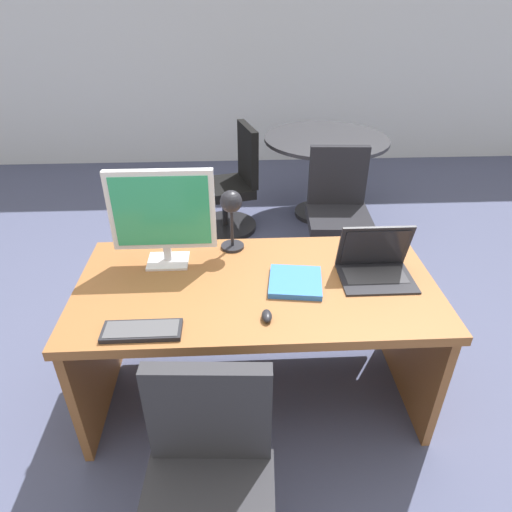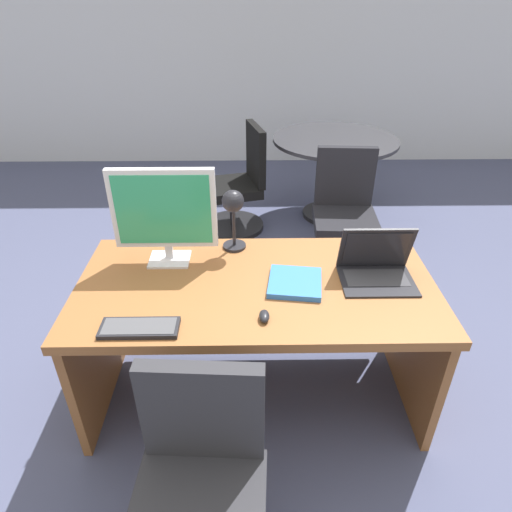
# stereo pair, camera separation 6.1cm
# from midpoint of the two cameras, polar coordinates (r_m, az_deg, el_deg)

# --- Properties ---
(ground) EXTENTS (12.00, 12.00, 0.00)m
(ground) POSITION_cam_midpoint_polar(r_m,az_deg,el_deg) (3.74, -1.60, 0.40)
(ground) COLOR #474C6B
(back_wall) EXTENTS (10.00, 0.10, 2.80)m
(back_wall) POSITION_cam_midpoint_polar(r_m,az_deg,el_deg) (5.53, -2.55, 26.07)
(back_wall) COLOR silver
(back_wall) RESTS_ON ground
(desk) EXTENTS (1.67, 0.83, 0.75)m
(desk) POSITION_cam_midpoint_polar(r_m,az_deg,el_deg) (2.23, -0.79, -6.96)
(desk) COLOR brown
(desk) RESTS_ON ground
(monitor) EXTENTS (0.49, 0.16, 0.48)m
(monitor) POSITION_cam_midpoint_polar(r_m,az_deg,el_deg) (2.14, -12.69, 5.36)
(monitor) COLOR silver
(monitor) RESTS_ON desk
(laptop) EXTENTS (0.34, 0.26, 0.25)m
(laptop) POSITION_cam_midpoint_polar(r_m,az_deg,el_deg) (2.16, 14.20, -0.51)
(laptop) COLOR black
(laptop) RESTS_ON desk
(keyboard) EXTENTS (0.31, 0.12, 0.02)m
(keyboard) POSITION_cam_midpoint_polar(r_m,az_deg,el_deg) (1.86, -15.30, -9.19)
(keyboard) COLOR black
(keyboard) RESTS_ON desk
(mouse) EXTENTS (0.04, 0.08, 0.03)m
(mouse) POSITION_cam_midpoint_polar(r_m,az_deg,el_deg) (1.85, 0.44, -7.68)
(mouse) COLOR black
(mouse) RESTS_ON desk
(desk_lamp) EXTENTS (0.12, 0.14, 0.33)m
(desk_lamp) POSITION_cam_midpoint_polar(r_m,az_deg,el_deg) (2.21, -3.97, 6.03)
(desk_lamp) COLOR black
(desk_lamp) RESTS_ON desk
(book) EXTENTS (0.27, 0.27, 0.03)m
(book) POSITION_cam_midpoint_polar(r_m,az_deg,el_deg) (2.06, 4.20, -3.32)
(book) COLOR blue
(book) RESTS_ON desk
(office_chair) EXTENTS (0.56, 0.56, 0.88)m
(office_chair) POSITION_cam_midpoint_polar(r_m,az_deg,el_deg) (1.82, -7.06, -29.29)
(office_chair) COLOR black
(office_chair) RESTS_ON ground
(meeting_table) EXTENTS (1.11, 1.11, 0.76)m
(meeting_table) POSITION_cam_midpoint_polar(r_m,az_deg,el_deg) (4.19, 8.38, 12.32)
(meeting_table) COLOR black
(meeting_table) RESTS_ON ground
(meeting_chair_near) EXTENTS (0.57, 0.56, 0.92)m
(meeting_chair_near) POSITION_cam_midpoint_polar(r_m,az_deg,el_deg) (3.99, -3.61, 8.38)
(meeting_chair_near) COLOR black
(meeting_chair_near) RESTS_ON ground
(meeting_chair_far) EXTENTS (0.56, 0.56, 0.92)m
(meeting_chair_far) POSITION_cam_midpoint_polar(r_m,az_deg,el_deg) (3.46, 9.82, 4.30)
(meeting_chair_far) COLOR black
(meeting_chair_far) RESTS_ON ground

